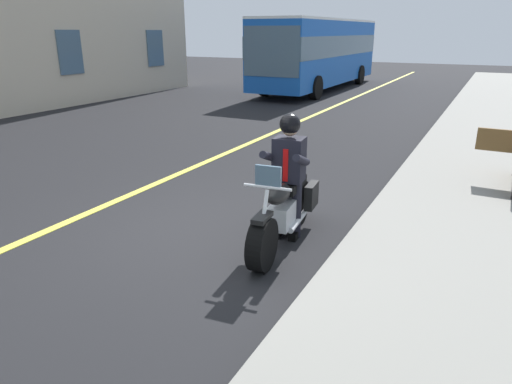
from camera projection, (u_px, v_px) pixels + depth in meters
The scene contains 5 objects.
ground_plane at pixel (198, 233), 6.60m from camera, with size 80.00×80.00×0.00m, color black.
lane_center_stripe at pixel (96, 210), 7.47m from camera, with size 60.00×0.16×0.01m, color #E5DB4C.
motorcycle_main at pixel (284, 211), 6.22m from camera, with size 2.22×0.75×1.26m.
rider_main at pixel (289, 166), 6.19m from camera, with size 0.67×0.60×1.74m.
bus_near at pixel (320, 50), 22.40m from camera, with size 11.05×2.70×3.30m.
Camera 1 is at (4.97, 3.52, 2.75)m, focal length 32.19 mm.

